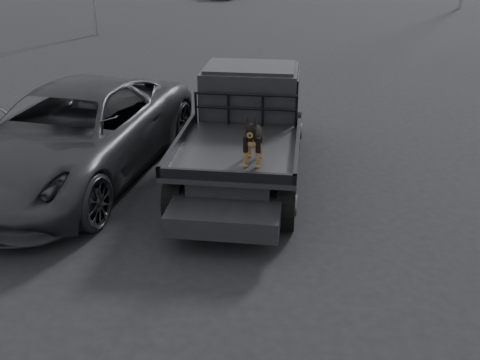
# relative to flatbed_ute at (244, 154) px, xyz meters

# --- Properties ---
(ground) EXTENTS (120.00, 120.00, 0.00)m
(ground) POSITION_rel_flatbed_ute_xyz_m (-0.03, -2.36, -0.46)
(ground) COLOR black
(ground) RESTS_ON ground
(flatbed_ute) EXTENTS (2.00, 5.40, 0.92)m
(flatbed_ute) POSITION_rel_flatbed_ute_xyz_m (0.00, 0.00, 0.00)
(flatbed_ute) COLOR black
(flatbed_ute) RESTS_ON ground
(ute_cab) EXTENTS (1.72, 1.30, 0.88)m
(ute_cab) POSITION_rel_flatbed_ute_xyz_m (0.00, 0.95, 0.90)
(ute_cab) COLOR black
(ute_cab) RESTS_ON flatbed_ute
(headache_rack) EXTENTS (1.80, 0.08, 0.55)m
(headache_rack) POSITION_rel_flatbed_ute_xyz_m (0.00, 0.20, 0.74)
(headache_rack) COLOR black
(headache_rack) RESTS_ON flatbed_ute
(dog) EXTENTS (0.32, 0.60, 0.74)m
(dog) POSITION_rel_flatbed_ute_xyz_m (0.30, -1.41, 0.83)
(dog) COLOR black
(dog) RESTS_ON flatbed_ute
(parked_suv) EXTENTS (3.33, 6.05, 1.60)m
(parked_suv) POSITION_rel_flatbed_ute_xyz_m (-2.96, -0.32, 0.34)
(parked_suv) COLOR #2B2B2F
(parked_suv) RESTS_ON ground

